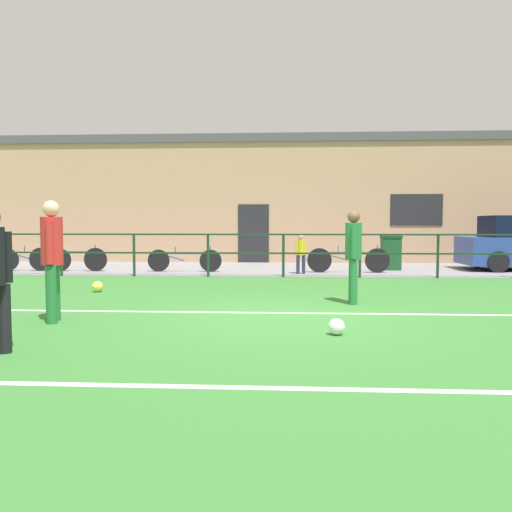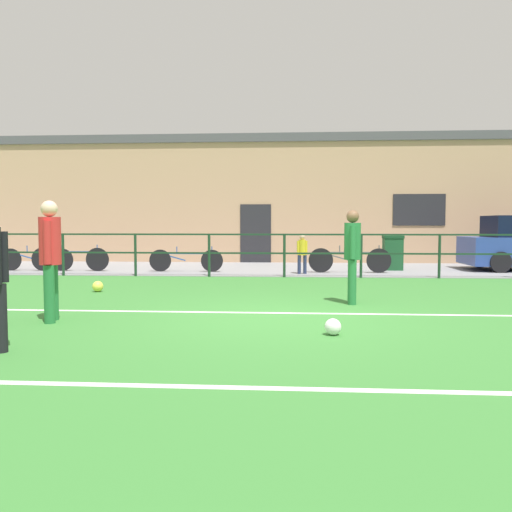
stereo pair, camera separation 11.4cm
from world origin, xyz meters
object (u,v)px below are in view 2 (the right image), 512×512
Objects in this scene: soccer_ball_spare at (98,286)px; trash_bin_0 at (393,253)px; player_winger at (50,253)px; bicycle_parked_2 at (36,259)px; spectator_child at (302,251)px; player_striker at (352,251)px; bicycle_parked_0 at (350,260)px; soccer_ball_match at (333,327)px; bicycle_parked_4 at (186,260)px; bicycle_parked_3 at (70,259)px.

trash_bin_0 reaches higher than soccer_ball_spare.
trash_bin_0 is (6.47, 8.73, -0.45)m from player_winger.
player_winger reaches higher than bicycle_parked_2.
player_winger is 8.23m from spectator_child.
soccer_ball_spare is (-5.08, 1.27, -0.82)m from player_striker.
soccer_ball_spare is 7.20m from bicycle_parked_0.
bicycle_parked_0 is at bearing -1.63° from player_striker.
soccer_ball_match is at bearing -104.79° from trash_bin_0.
bicycle_parked_4 is at bearing -21.63° from spectator_child.
bicycle_parked_3 is at bearing 7.62° from player_winger.
soccer_ball_match is at bearing -66.74° from bicycle_parked_4.
bicycle_parked_0 is (0.56, 5.72, -0.55)m from player_striker.
bicycle_parked_3 reaches higher than bicycle_parked_2.
soccer_ball_match is at bearing -49.92° from bicycle_parked_3.
bicycle_parked_4 is at bearing -16.83° from player_winger.
player_winger is 8.37m from bicycle_parked_3.
player_striker is at bearing -95.60° from bicycle_parked_0.
bicycle_parked_2 reaches higher than soccer_ball_match.
trash_bin_0 reaches higher than soccer_ball_match.
player_striker reaches higher than bicycle_parked_3.
bicycle_parked_0 is 1.70m from trash_bin_0.
spectator_child is 0.47× the size of bicycle_parked_3.
bicycle_parked_4 is (3.46, 0.00, -0.02)m from bicycle_parked_3.
bicycle_parked_2 is at bearing 60.42° from player_striker.
bicycle_parked_2 is at bearing -180.00° from bicycle_parked_0.
spectator_child is at bearing 43.13° from soccer_ball_spare.
bicycle_parked_2 is (-8.10, 8.41, 0.26)m from soccer_ball_match.
bicycle_parked_3 is at bearing 130.08° from soccer_ball_match.
bicycle_parked_0 is at bearing -144.84° from trash_bin_0.
bicycle_parked_4 is (-3.36, 0.43, -0.29)m from spectator_child.
player_winger reaches higher than soccer_ball_spare.
bicycle_parked_3 is (-6.82, 0.43, -0.27)m from spectator_child.
bicycle_parked_2 is 10.62m from trash_bin_0.
player_winger is at bearing -80.28° from soccer_ball_spare.
trash_bin_0 is at bearing -12.22° from player_striker.
trash_bin_0 is at bearing 37.68° from soccer_ball_spare.
soccer_ball_spare is (-4.55, 3.95, 0.01)m from soccer_ball_match.
bicycle_parked_2 is at bearing -180.00° from bicycle_parked_4.
soccer_ball_spare is at bearing -51.48° from bicycle_parked_2.
player_striker reaches higher than soccer_ball_spare.
player_winger reaches higher than bicycle_parked_4.
player_striker is at bearing -106.20° from trash_bin_0.
bicycle_parked_3 is (-3.09, 7.76, -0.61)m from player_winger.
player_striker is 6.99m from trash_bin_0.
bicycle_parked_3 is 1.08× the size of bicycle_parked_4.
trash_bin_0 is (9.55, 0.98, 0.17)m from bicycle_parked_3.
soccer_ball_spare is at bearing -141.72° from bicycle_parked_0.
bicycle_parked_2 is (-7.84, 0.43, -0.28)m from spectator_child.
trash_bin_0 is at bearing 5.83° from bicycle_parked_3.
soccer_ball_match is 0.09× the size of bicycle_parked_2.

